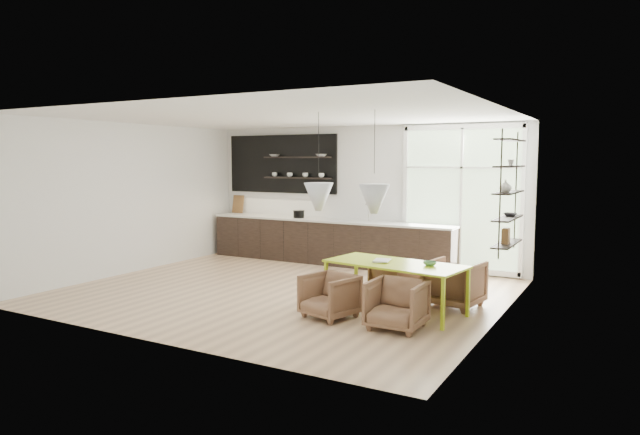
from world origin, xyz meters
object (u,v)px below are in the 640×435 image
at_px(dining_table, 395,266).
at_px(armchair_back_right, 455,283).
at_px(armchair_back_left, 396,279).
at_px(wire_stool, 331,283).
at_px(armchair_front_left, 330,296).
at_px(armchair_front_right, 397,304).

relative_size(dining_table, armchair_back_right, 2.69).
distance_m(armchair_back_left, wire_stool, 1.09).
bearing_deg(armchair_back_left, wire_stool, 66.88).
bearing_deg(dining_table, armchair_front_left, -125.53).
relative_size(armchair_back_left, armchair_back_right, 0.84).
distance_m(armchair_front_left, armchair_front_right, 1.02).
relative_size(armchair_front_left, wire_stool, 1.48).
relative_size(dining_table, wire_stool, 4.57).
xyz_separation_m(armchair_back_right, armchair_front_left, (-1.36, -1.45, -0.05)).
bearing_deg(armchair_back_right, wire_stool, 29.93).
bearing_deg(dining_table, armchair_back_left, 119.11).
relative_size(armchair_front_right, wire_stool, 1.56).
bearing_deg(wire_stool, armchair_front_left, -63.70).
bearing_deg(armchair_front_left, dining_table, 62.15).
height_order(armchair_back_right, armchair_front_right, armchair_back_right).
distance_m(armchair_back_right, wire_stool, 1.87).
bearing_deg(dining_table, armchair_front_right, -58.28).
xyz_separation_m(dining_table, armchair_front_left, (-0.69, -0.72, -0.37)).
bearing_deg(wire_stool, armchair_back_left, 45.98).
xyz_separation_m(armchair_front_right, wire_stool, (-1.40, 0.82, -0.03)).
xyz_separation_m(dining_table, armchair_back_left, (-0.32, 0.84, -0.38)).
distance_m(armchair_back_left, armchair_front_left, 1.60).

